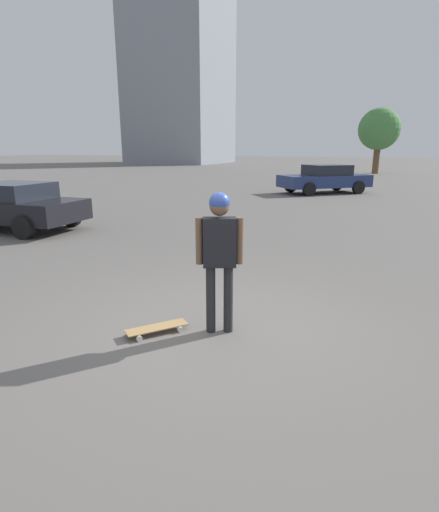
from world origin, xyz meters
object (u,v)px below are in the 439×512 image
person (220,246)px  skateboard (157,328)px  car_parked_far (325,178)px  car_parked_near (13,205)px

person → skateboard: person is taller
car_parked_far → car_parked_near: bearing=21.8°
car_parked_near → car_parked_far: (7.10, 12.99, 0.06)m
car_parked_far → skateboard: bearing=50.4°
car_parked_near → car_parked_far: car_parked_far is taller
person → skateboard: (-0.71, -0.33, -1.05)m
person → car_parked_near: person is taller
person → car_parked_near: (-7.80, 4.06, -0.43)m
skateboard → car_parked_near: (-7.09, 4.39, 0.62)m
person → skateboard: bearing=-177.4°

